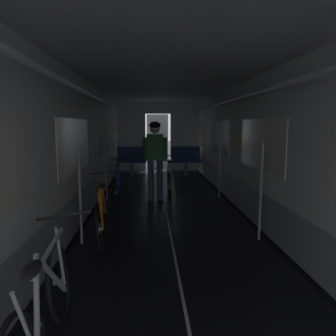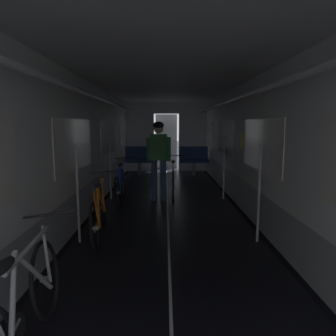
% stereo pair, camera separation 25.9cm
% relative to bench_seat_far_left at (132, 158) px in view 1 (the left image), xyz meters
% --- Properties ---
extents(train_car_shell, '(3.14, 12.34, 2.57)m').
position_rel_bench_seat_far_left_xyz_m(train_car_shell, '(0.90, -4.47, 1.13)').
color(train_car_shell, black).
rests_on(train_car_shell, ground).
extents(bench_seat_far_left, '(0.98, 0.51, 0.95)m').
position_rel_bench_seat_far_left_xyz_m(bench_seat_far_left, '(0.00, 0.00, 0.00)').
color(bench_seat_far_left, gray).
rests_on(bench_seat_far_left, ground).
extents(bench_seat_far_right, '(0.98, 0.51, 0.95)m').
position_rel_bench_seat_far_left_xyz_m(bench_seat_far_right, '(1.80, 0.00, 0.00)').
color(bench_seat_far_right, gray).
rests_on(bench_seat_far_right, ground).
extents(bicycle_blue, '(0.44, 1.69, 0.95)m').
position_rel_bench_seat_far_left_xyz_m(bicycle_blue, '(-0.09, -3.74, -0.19)').
color(bicycle_blue, black).
rests_on(bicycle_blue, ground).
extents(bicycle_orange, '(0.44, 1.69, 0.95)m').
position_rel_bench_seat_far_left_xyz_m(bicycle_orange, '(-0.11, -5.87, -0.18)').
color(bicycle_orange, black).
rests_on(bicycle_orange, ground).
extents(bicycle_silver, '(0.44, 1.69, 0.95)m').
position_rel_bench_seat_far_left_xyz_m(bicycle_silver, '(-0.14, -8.19, -0.19)').
color(bicycle_silver, black).
rests_on(bicycle_silver, ground).
extents(person_cyclist_aisle, '(0.54, 0.40, 1.73)m').
position_rel_bench_seat_far_left_xyz_m(person_cyclist_aisle, '(0.71, -3.54, 0.50)').
color(person_cyclist_aisle, '#384C75').
rests_on(person_cyclist_aisle, ground).
extents(bicycle_white_in_aisle, '(0.44, 1.69, 0.93)m').
position_rel_bench_seat_far_left_xyz_m(bicycle_white_in_aisle, '(1.03, -3.28, -0.18)').
color(bicycle_white_in_aisle, black).
rests_on(bicycle_white_in_aisle, ground).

